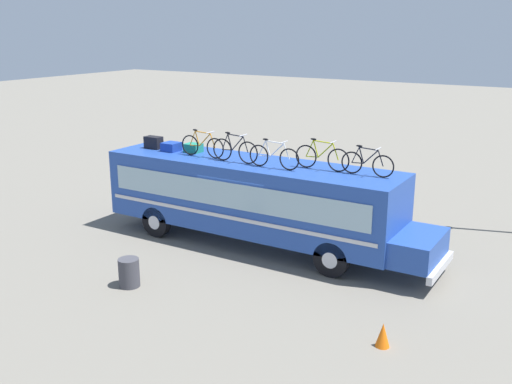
{
  "coord_description": "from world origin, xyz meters",
  "views": [
    {
      "loc": [
        10.03,
        -16.11,
        7.14
      ],
      "look_at": [
        0.23,
        0.0,
        1.85
      ],
      "focal_mm": 41.81,
      "sensor_mm": 36.0,
      "label": 1
    }
  ],
  "objects_px": {
    "rooftop_bicycle_1": "(202,146)",
    "traffic_cone": "(383,335)",
    "bus": "(255,197)",
    "rooftop_bicycle_2": "(235,150)",
    "luggage_bag_2": "(171,147)",
    "trash_bin": "(129,273)",
    "rooftop_bicycle_5": "(367,163)",
    "rooftop_bicycle_4": "(322,157)",
    "luggage_bag_3": "(193,148)",
    "luggage_bag_1": "(154,142)",
    "rooftop_bicycle_3": "(274,156)"
  },
  "relations": [
    {
      "from": "luggage_bag_2",
      "to": "luggage_bag_3",
      "type": "distance_m",
      "value": 0.83
    },
    {
      "from": "rooftop_bicycle_2",
      "to": "trash_bin",
      "type": "distance_m",
      "value": 5.25
    },
    {
      "from": "luggage_bag_1",
      "to": "luggage_bag_2",
      "type": "relative_size",
      "value": 1.13
    },
    {
      "from": "rooftop_bicycle_2",
      "to": "trash_bin",
      "type": "relative_size",
      "value": 2.09
    },
    {
      "from": "luggage_bag_3",
      "to": "rooftop_bicycle_3",
      "type": "height_order",
      "value": "rooftop_bicycle_3"
    },
    {
      "from": "rooftop_bicycle_1",
      "to": "rooftop_bicycle_4",
      "type": "height_order",
      "value": "rooftop_bicycle_4"
    },
    {
      "from": "luggage_bag_1",
      "to": "rooftop_bicycle_3",
      "type": "height_order",
      "value": "rooftop_bicycle_3"
    },
    {
      "from": "rooftop_bicycle_1",
      "to": "traffic_cone",
      "type": "height_order",
      "value": "rooftop_bicycle_1"
    },
    {
      "from": "bus",
      "to": "trash_bin",
      "type": "bearing_deg",
      "value": -105.74
    },
    {
      "from": "trash_bin",
      "to": "rooftop_bicycle_2",
      "type": "bearing_deg",
      "value": 80.24
    },
    {
      "from": "rooftop_bicycle_5",
      "to": "rooftop_bicycle_2",
      "type": "bearing_deg",
      "value": -172.92
    },
    {
      "from": "bus",
      "to": "rooftop_bicycle_2",
      "type": "distance_m",
      "value": 1.72
    },
    {
      "from": "bus",
      "to": "rooftop_bicycle_1",
      "type": "distance_m",
      "value": 2.52
    },
    {
      "from": "rooftop_bicycle_4",
      "to": "trash_bin",
      "type": "xyz_separation_m",
      "value": [
        -3.6,
        -4.86,
        -2.83
      ]
    },
    {
      "from": "trash_bin",
      "to": "traffic_cone",
      "type": "distance_m",
      "value": 7.28
    },
    {
      "from": "luggage_bag_1",
      "to": "rooftop_bicycle_4",
      "type": "height_order",
      "value": "rooftop_bicycle_4"
    },
    {
      "from": "bus",
      "to": "trash_bin",
      "type": "height_order",
      "value": "bus"
    },
    {
      "from": "rooftop_bicycle_3",
      "to": "luggage_bag_3",
      "type": "bearing_deg",
      "value": 170.04
    },
    {
      "from": "luggage_bag_1",
      "to": "rooftop_bicycle_3",
      "type": "xyz_separation_m",
      "value": [
        5.22,
        -0.42,
        0.16
      ]
    },
    {
      "from": "luggage_bag_3",
      "to": "luggage_bag_1",
      "type": "bearing_deg",
      "value": -172.79
    },
    {
      "from": "rooftop_bicycle_4",
      "to": "traffic_cone",
      "type": "height_order",
      "value": "rooftop_bicycle_4"
    },
    {
      "from": "luggage_bag_2",
      "to": "trash_bin",
      "type": "distance_m",
      "value": 5.76
    },
    {
      "from": "luggage_bag_2",
      "to": "luggage_bag_3",
      "type": "xyz_separation_m",
      "value": [
        0.8,
        0.23,
        0.0
      ]
    },
    {
      "from": "bus",
      "to": "rooftop_bicycle_3",
      "type": "height_order",
      "value": "rooftop_bicycle_3"
    },
    {
      "from": "luggage_bag_3",
      "to": "rooftop_bicycle_4",
      "type": "relative_size",
      "value": 0.31
    },
    {
      "from": "rooftop_bicycle_2",
      "to": "rooftop_bicycle_4",
      "type": "distance_m",
      "value": 2.9
    },
    {
      "from": "traffic_cone",
      "to": "rooftop_bicycle_2",
      "type": "bearing_deg",
      "value": 149.78
    },
    {
      "from": "bus",
      "to": "trash_bin",
      "type": "xyz_separation_m",
      "value": [
        -1.32,
        -4.69,
        -1.26
      ]
    },
    {
      "from": "luggage_bag_1",
      "to": "trash_bin",
      "type": "height_order",
      "value": "luggage_bag_1"
    },
    {
      "from": "rooftop_bicycle_4",
      "to": "traffic_cone",
      "type": "relative_size",
      "value": 3.09
    },
    {
      "from": "luggage_bag_1",
      "to": "traffic_cone",
      "type": "xyz_separation_m",
      "value": [
        10.24,
        -4.14,
        -2.77
      ]
    },
    {
      "from": "rooftop_bicycle_2",
      "to": "rooftop_bicycle_5",
      "type": "xyz_separation_m",
      "value": [
        4.3,
        0.53,
        -0.03
      ]
    },
    {
      "from": "rooftop_bicycle_1",
      "to": "traffic_cone",
      "type": "relative_size",
      "value": 2.97
    },
    {
      "from": "bus",
      "to": "rooftop_bicycle_4",
      "type": "xyz_separation_m",
      "value": [
        2.28,
        0.17,
        1.58
      ]
    },
    {
      "from": "trash_bin",
      "to": "rooftop_bicycle_4",
      "type": "bearing_deg",
      "value": 53.48
    },
    {
      "from": "rooftop_bicycle_2",
      "to": "trash_bin",
      "type": "height_order",
      "value": "rooftop_bicycle_2"
    },
    {
      "from": "luggage_bag_2",
      "to": "rooftop_bicycle_4",
      "type": "height_order",
      "value": "rooftop_bicycle_4"
    },
    {
      "from": "bus",
      "to": "rooftop_bicycle_2",
      "type": "relative_size",
      "value": 6.7
    },
    {
      "from": "rooftop_bicycle_1",
      "to": "rooftop_bicycle_3",
      "type": "xyz_separation_m",
      "value": [
        2.87,
        -0.2,
        -0.0
      ]
    },
    {
      "from": "luggage_bag_3",
      "to": "trash_bin",
      "type": "height_order",
      "value": "luggage_bag_3"
    },
    {
      "from": "luggage_bag_1",
      "to": "rooftop_bicycle_2",
      "type": "relative_size",
      "value": 0.37
    },
    {
      "from": "luggage_bag_2",
      "to": "rooftop_bicycle_1",
      "type": "bearing_deg",
      "value": -7.73
    },
    {
      "from": "luggage_bag_1",
      "to": "luggage_bag_3",
      "type": "bearing_deg",
      "value": 7.21
    },
    {
      "from": "rooftop_bicycle_3",
      "to": "rooftop_bicycle_2",
      "type": "bearing_deg",
      "value": 176.9
    },
    {
      "from": "rooftop_bicycle_4",
      "to": "luggage_bag_3",
      "type": "bearing_deg",
      "value": 179.5
    },
    {
      "from": "rooftop_bicycle_5",
      "to": "trash_bin",
      "type": "relative_size",
      "value": 2.0
    },
    {
      "from": "rooftop_bicycle_1",
      "to": "luggage_bag_2",
      "type": "bearing_deg",
      "value": 172.27
    },
    {
      "from": "luggage_bag_2",
      "to": "rooftop_bicycle_2",
      "type": "relative_size",
      "value": 0.32
    },
    {
      "from": "rooftop_bicycle_4",
      "to": "luggage_bag_2",
      "type": "bearing_deg",
      "value": -178.15
    },
    {
      "from": "rooftop_bicycle_1",
      "to": "rooftop_bicycle_5",
      "type": "xyz_separation_m",
      "value": [
        5.69,
        0.42,
        -0.01
      ]
    }
  ]
}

